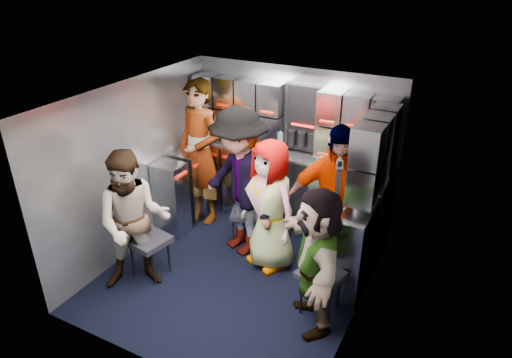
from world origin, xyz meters
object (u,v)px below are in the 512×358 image
at_px(jump_seat_near_left, 149,242).
at_px(attendant_standing, 200,153).
at_px(attendant_arc_d, 333,205).
at_px(jump_seat_near_right, 321,277).
at_px(jump_seat_center, 276,229).
at_px(attendant_arc_b, 239,183).
at_px(jump_seat_mid_left, 247,215).
at_px(attendant_arc_e, 316,260).
at_px(attendant_arc_a, 134,222).
at_px(jump_seat_mid_right, 335,237).
at_px(attendant_arc_c, 270,205).

relative_size(jump_seat_near_left, attendant_standing, 0.25).
bearing_deg(attendant_arc_d, jump_seat_near_right, -100.15).
distance_m(jump_seat_center, attendant_standing, 1.46).
distance_m(jump_seat_near_left, attendant_arc_b, 1.23).
relative_size(jump_seat_near_left, attendant_arc_b, 0.27).
height_order(jump_seat_mid_left, attendant_arc_b, attendant_arc_b).
height_order(jump_seat_center, attendant_arc_e, attendant_arc_e).
relative_size(attendant_standing, attendant_arc_b, 1.07).
xyz_separation_m(attendant_standing, attendant_arc_e, (2.10, -1.20, -0.23)).
bearing_deg(attendant_arc_d, attendant_arc_b, 160.60).
height_order(attendant_arc_a, attendant_arc_e, attendant_arc_a).
relative_size(jump_seat_mid_left, attendant_arc_a, 0.30).
bearing_deg(attendant_arc_d, attendant_arc_e, -102.48).
xyz_separation_m(jump_seat_mid_left, jump_seat_center, (0.45, -0.10, -0.02)).
height_order(attendant_arc_a, attendant_arc_b, attendant_arc_b).
distance_m(jump_seat_center, attendant_arc_b, 0.71).
bearing_deg(jump_seat_mid_right, jump_seat_near_left, -148.19).
bearing_deg(jump_seat_center, attendant_arc_c, -90.00).
height_order(jump_seat_mid_left, attendant_arc_d, attendant_arc_d).
bearing_deg(attendant_arc_b, attendant_arc_c, 11.54).
bearing_deg(jump_seat_center, jump_seat_mid_left, 167.39).
height_order(attendant_standing, attendant_arc_d, attendant_standing).
distance_m(attendant_arc_c, attendant_arc_e, 1.06).
distance_m(attendant_arc_c, attendant_arc_d, 0.72).
height_order(jump_seat_near_right, attendant_arc_c, attendant_arc_c).
distance_m(jump_seat_mid_right, attendant_standing, 2.08).
bearing_deg(attendant_standing, attendant_arc_b, -13.41).
distance_m(jump_seat_mid_left, attendant_arc_a, 1.49).
xyz_separation_m(jump_seat_near_left, attendant_arc_d, (1.81, 0.94, 0.48)).
height_order(jump_seat_near_left, jump_seat_center, jump_seat_near_left).
distance_m(jump_seat_center, jump_seat_near_right, 1.06).
bearing_deg(attendant_arc_b, attendant_standing, 177.33).
bearing_deg(jump_seat_near_right, jump_seat_mid_right, 98.20).
bearing_deg(jump_seat_near_left, attendant_arc_a, -90.00).
height_order(jump_seat_mid_right, jump_seat_near_right, jump_seat_near_right).
distance_m(attendant_standing, attendant_arc_d, 2.03).
bearing_deg(jump_seat_mid_left, jump_seat_mid_right, 1.29).
xyz_separation_m(jump_seat_near_left, attendant_arc_e, (1.92, 0.14, 0.31)).
distance_m(jump_seat_near_left, attendant_arc_d, 2.10).
height_order(jump_seat_center, jump_seat_near_right, jump_seat_near_right).
bearing_deg(jump_seat_mid_left, attendant_standing, 163.78).
distance_m(attendant_arc_a, attendant_arc_d, 2.13).
height_order(jump_seat_mid_left, attendant_arc_e, attendant_arc_e).
bearing_deg(attendant_arc_e, jump_seat_center, -169.50).
distance_m(jump_seat_near_right, attendant_standing, 2.40).
bearing_deg(attendant_arc_c, attendant_arc_b, -170.02).
relative_size(attendant_arc_a, attendant_arc_c, 1.02).
bearing_deg(attendant_arc_a, attendant_arc_c, 6.51).
distance_m(jump_seat_center, attendant_arc_e, 1.24).
bearing_deg(attendant_arc_b, jump_seat_near_left, -101.74).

